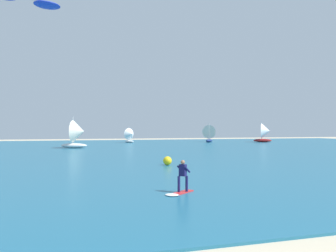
{
  "coord_description": "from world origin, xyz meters",
  "views": [
    {
      "loc": [
        -5.24,
        -4.15,
        3.37
      ],
      "look_at": [
        0.09,
        13.95,
        3.54
      ],
      "focal_mm": 35.44,
      "sensor_mm": 36.0,
      "label": 1
    }
  ],
  "objects_px": {
    "sailboat_center_horizon": "(78,134)",
    "sailboat_anchored_offshore": "(265,132)",
    "marker_buoy": "(167,161)",
    "kitesurfer": "(181,181)",
    "sailboat_leading": "(210,133)",
    "sailboat_mid_right": "(130,135)"
  },
  "relations": [
    {
      "from": "sailboat_anchored_offshore",
      "to": "marker_buoy",
      "type": "relative_size",
      "value": 6.58
    },
    {
      "from": "kitesurfer",
      "to": "sailboat_leading",
      "type": "xyz_separation_m",
      "value": [
        27.83,
        60.13,
        1.56
      ]
    },
    {
      "from": "sailboat_mid_right",
      "to": "sailboat_leading",
      "type": "xyz_separation_m",
      "value": [
        19.7,
        -1.31,
        0.4
      ]
    },
    {
      "from": "sailboat_leading",
      "to": "kitesurfer",
      "type": "bearing_deg",
      "value": -114.83
    },
    {
      "from": "sailboat_leading",
      "to": "sailboat_center_horizon",
      "type": "distance_m",
      "value": 36.59
    },
    {
      "from": "kitesurfer",
      "to": "sailboat_leading",
      "type": "distance_m",
      "value": 66.27
    },
    {
      "from": "sailboat_mid_right",
      "to": "sailboat_center_horizon",
      "type": "distance_m",
      "value": 22.62
    },
    {
      "from": "marker_buoy",
      "to": "sailboat_anchored_offshore",
      "type": "bearing_deg",
      "value": 48.71
    },
    {
      "from": "sailboat_anchored_offshore",
      "to": "marker_buoy",
      "type": "bearing_deg",
      "value": -131.29
    },
    {
      "from": "sailboat_center_horizon",
      "to": "sailboat_anchored_offshore",
      "type": "height_order",
      "value": "sailboat_center_horizon"
    },
    {
      "from": "sailboat_mid_right",
      "to": "marker_buoy",
      "type": "distance_m",
      "value": 49.0
    },
    {
      "from": "sailboat_center_horizon",
      "to": "marker_buoy",
      "type": "xyz_separation_m",
      "value": [
        7.24,
        -29.78,
        -2.03
      ]
    },
    {
      "from": "sailboat_center_horizon",
      "to": "marker_buoy",
      "type": "relative_size",
      "value": 6.68
    },
    {
      "from": "sailboat_anchored_offshore",
      "to": "sailboat_mid_right",
      "type": "bearing_deg",
      "value": 169.66
    },
    {
      "from": "marker_buoy",
      "to": "sailboat_leading",
      "type": "bearing_deg",
      "value": 62.38
    },
    {
      "from": "sailboat_mid_right",
      "to": "sailboat_leading",
      "type": "height_order",
      "value": "sailboat_leading"
    },
    {
      "from": "sailboat_leading",
      "to": "marker_buoy",
      "type": "height_order",
      "value": "sailboat_leading"
    },
    {
      "from": "kitesurfer",
      "to": "sailboat_center_horizon",
      "type": "distance_m",
      "value": 42.74
    },
    {
      "from": "sailboat_anchored_offshore",
      "to": "kitesurfer",
      "type": "bearing_deg",
      "value": -126.18
    },
    {
      "from": "kitesurfer",
      "to": "sailboat_center_horizon",
      "type": "height_order",
      "value": "sailboat_center_horizon"
    },
    {
      "from": "kitesurfer",
      "to": "sailboat_anchored_offshore",
      "type": "bearing_deg",
      "value": 53.82
    },
    {
      "from": "kitesurfer",
      "to": "sailboat_mid_right",
      "type": "xyz_separation_m",
      "value": [
        8.12,
        61.43,
        1.17
      ]
    }
  ]
}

